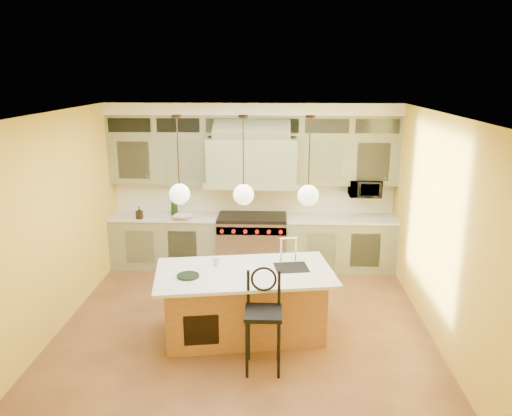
{
  "coord_description": "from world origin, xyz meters",
  "views": [
    {
      "loc": [
        0.44,
        -6.25,
        3.38
      ],
      "look_at": [
        0.13,
        0.7,
        1.49
      ],
      "focal_mm": 35.0,
      "sensor_mm": 36.0,
      "label": 1
    }
  ],
  "objects_px": {
    "kitchen_island": "(245,301)",
    "microwave": "(365,188)",
    "counter_stool": "(263,314)",
    "range": "(252,241)"
  },
  "relations": [
    {
      "from": "range",
      "to": "kitchen_island",
      "type": "relative_size",
      "value": 0.5
    },
    {
      "from": "kitchen_island",
      "to": "microwave",
      "type": "distance_m",
      "value": 3.31
    },
    {
      "from": "range",
      "to": "counter_stool",
      "type": "distance_m",
      "value": 3.19
    },
    {
      "from": "kitchen_island",
      "to": "microwave",
      "type": "relative_size",
      "value": 4.47
    },
    {
      "from": "counter_stool",
      "to": "microwave",
      "type": "bearing_deg",
      "value": 62.57
    },
    {
      "from": "counter_stool",
      "to": "microwave",
      "type": "height_order",
      "value": "microwave"
    },
    {
      "from": "kitchen_island",
      "to": "range",
      "type": "bearing_deg",
      "value": 81.14
    },
    {
      "from": "range",
      "to": "microwave",
      "type": "relative_size",
      "value": 2.21
    },
    {
      "from": "kitchen_island",
      "to": "microwave",
      "type": "xyz_separation_m",
      "value": [
        1.93,
        2.5,
        0.98
      ]
    },
    {
      "from": "microwave",
      "to": "range",
      "type": "bearing_deg",
      "value": -176.88
    }
  ]
}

